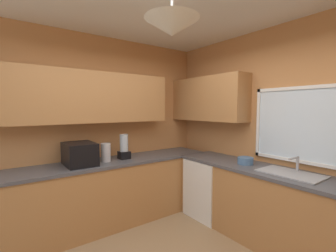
{
  "coord_description": "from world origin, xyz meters",
  "views": [
    {
      "loc": [
        1.51,
        -1.14,
        1.65
      ],
      "look_at": [
        -0.76,
        0.52,
        1.44
      ],
      "focal_mm": 24.83,
      "sensor_mm": 36.0,
      "label": 1
    }
  ],
  "objects_px": {
    "bowl": "(245,161)",
    "microwave": "(80,154)",
    "dishwasher": "(210,187)",
    "kettle": "(106,152)",
    "sink_assembly": "(291,173)",
    "blender_appliance": "(124,148)"
  },
  "relations": [
    {
      "from": "kettle",
      "to": "sink_assembly",
      "type": "relative_size",
      "value": 0.39
    },
    {
      "from": "dishwasher",
      "to": "bowl",
      "type": "distance_m",
      "value": 0.79
    },
    {
      "from": "bowl",
      "to": "kettle",
      "type": "bearing_deg",
      "value": -130.5
    },
    {
      "from": "dishwasher",
      "to": "blender_appliance",
      "type": "distance_m",
      "value": 1.45
    },
    {
      "from": "blender_appliance",
      "to": "kettle",
      "type": "bearing_deg",
      "value": -85.98
    },
    {
      "from": "blender_appliance",
      "to": "bowl",
      "type": "bearing_deg",
      "value": 42.75
    },
    {
      "from": "bowl",
      "to": "blender_appliance",
      "type": "distance_m",
      "value": 1.7
    },
    {
      "from": "sink_assembly",
      "to": "blender_appliance",
      "type": "relative_size",
      "value": 1.81
    },
    {
      "from": "bowl",
      "to": "sink_assembly",
      "type": "bearing_deg",
      "value": 0.58
    },
    {
      "from": "dishwasher",
      "to": "kettle",
      "type": "xyz_separation_m",
      "value": [
        -0.64,
        -1.41,
        0.61
      ]
    },
    {
      "from": "sink_assembly",
      "to": "bowl",
      "type": "relative_size",
      "value": 3.21
    },
    {
      "from": "dishwasher",
      "to": "kettle",
      "type": "bearing_deg",
      "value": -114.43
    },
    {
      "from": "kettle",
      "to": "dishwasher",
      "type": "bearing_deg",
      "value": 65.57
    },
    {
      "from": "microwave",
      "to": "kettle",
      "type": "xyz_separation_m",
      "value": [
        0.02,
        0.35,
        -0.02
      ]
    },
    {
      "from": "bowl",
      "to": "microwave",
      "type": "bearing_deg",
      "value": -124.99
    },
    {
      "from": "sink_assembly",
      "to": "bowl",
      "type": "height_order",
      "value": "sink_assembly"
    },
    {
      "from": "kettle",
      "to": "bowl",
      "type": "height_order",
      "value": "kettle"
    },
    {
      "from": "sink_assembly",
      "to": "bowl",
      "type": "distance_m",
      "value": 0.59
    },
    {
      "from": "dishwasher",
      "to": "blender_appliance",
      "type": "relative_size",
      "value": 2.41
    },
    {
      "from": "dishwasher",
      "to": "blender_appliance",
      "type": "bearing_deg",
      "value": -120.41
    },
    {
      "from": "microwave",
      "to": "bowl",
      "type": "bearing_deg",
      "value": 55.01
    },
    {
      "from": "microwave",
      "to": "kettle",
      "type": "relative_size",
      "value": 1.88
    }
  ]
}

